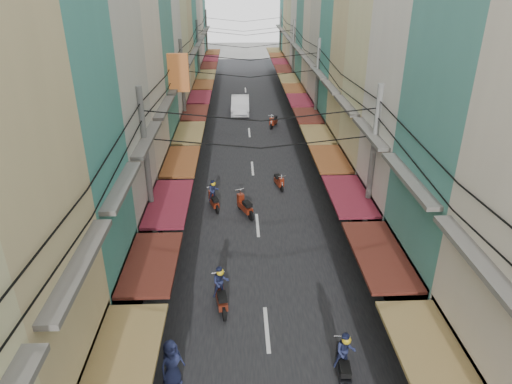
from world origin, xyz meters
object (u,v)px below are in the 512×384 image
object	(u,v)px
bicycle	(391,253)
traffic_sign	(465,342)
white_car	(240,113)
market_umbrella	(453,327)

from	to	relation	value
bicycle	traffic_sign	bearing A→B (deg)	-165.30
white_car	market_umbrella	distance (m)	33.60
traffic_sign	white_car	bearing A→B (deg)	100.65
bicycle	market_umbrella	bearing A→B (deg)	-166.01
white_car	traffic_sign	world-z (taller)	traffic_sign
white_car	bicycle	size ratio (longest dim) A/B	3.51
white_car	market_umbrella	bearing A→B (deg)	-78.26
market_umbrella	traffic_sign	size ratio (longest dim) A/B	0.80
white_car	bicycle	distance (m)	26.22
market_umbrella	traffic_sign	world-z (taller)	traffic_sign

